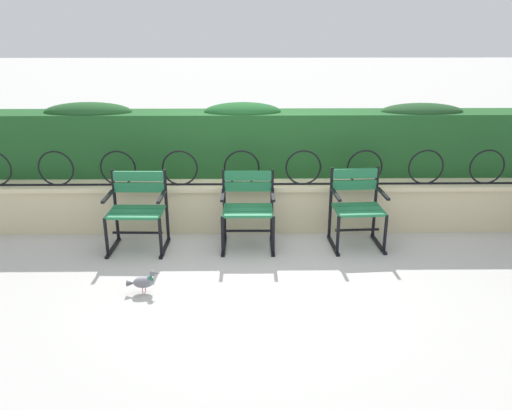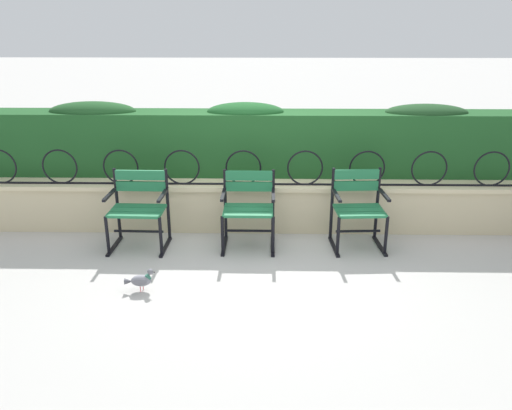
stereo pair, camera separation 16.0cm
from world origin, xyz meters
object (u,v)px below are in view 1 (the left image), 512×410
park_chair_left (137,208)px  pigeon_near_chairs (143,282)px  park_chair_right (357,206)px  park_chair_centre (248,207)px

park_chair_left → pigeon_near_chairs: size_ratio=2.93×
park_chair_left → park_chair_right: (2.43, 0.05, -0.00)m
pigeon_near_chairs → park_chair_right: bearing=26.5°
park_chair_right → pigeon_near_chairs: size_ratio=2.96×
park_chair_centre → park_chair_left: bearing=-178.3°
park_chair_centre → park_chair_right: 1.21m
park_chair_centre → pigeon_near_chairs: (-0.98, -1.08, -0.35)m
pigeon_near_chairs → park_chair_centre: bearing=47.7°
park_chair_right → pigeon_near_chairs: 2.47m
park_chair_left → park_chair_right: park_chair_right is taller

